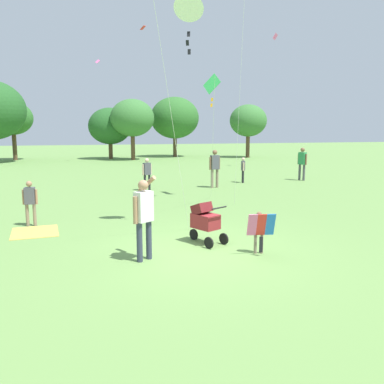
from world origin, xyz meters
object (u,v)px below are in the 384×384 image
person_adult_flyer (143,212)px  kite_adult_black (188,10)px  person_kid_running (30,200)px  person_red_shirt (147,172)px  picnic_blanket (35,232)px  stroller (205,219)px  person_sitting_far (215,166)px  child_with_butterfly_kite (259,228)px  kite_green_novelty (212,87)px  person_back_turned (302,161)px  person_couple_left (243,168)px

person_adult_flyer → kite_adult_black: (1.56, 2.38, 4.79)m
person_kid_running → person_red_shirt: bearing=54.5°
kite_adult_black → picnic_blanket: 7.20m
stroller → person_sitting_far: 9.44m
child_with_butterfly_kite → kite_adult_black: 5.93m
kite_green_novelty → person_adult_flyer: bearing=-117.0°
person_back_turned → person_adult_flyer: bearing=-131.4°
kite_adult_black → person_sitting_far: bearing=67.7°
kite_green_novelty → person_sitting_far: kite_green_novelty is taller
kite_green_novelty → picnic_blanket: size_ratio=3.61×
kite_adult_black → person_red_shirt: (-0.14, 7.38, -4.97)m
stroller → person_couple_left: bearing=64.2°
person_sitting_far → person_couple_left: size_ratio=1.37×
stroller → person_red_shirt: person_red_shirt is taller
kite_adult_black → person_back_turned: (8.45, 8.96, -4.80)m
person_kid_running → person_adult_flyer: bearing=-54.4°
picnic_blanket → kite_adult_black: bearing=-9.7°
person_back_turned → kite_adult_black: bearing=-133.3°
kite_green_novelty → person_kid_running: (-6.43, -3.29, -3.59)m
kite_green_novelty → person_kid_running: kite_green_novelty is taller
kite_green_novelty → person_couple_left: 6.18m
child_with_butterfly_kite → kite_green_novelty: bearing=81.7°
stroller → person_sitting_far: (3.02, 8.94, 0.45)m
kite_adult_black → person_kid_running: bearing=160.9°
kite_adult_black → person_kid_running: size_ratio=4.69×
kite_adult_black → person_couple_left: bearing=60.4°
stroller → person_sitting_far: size_ratio=0.61×
child_with_butterfly_kite → person_adult_flyer: 2.62m
stroller → kite_green_novelty: kite_green_novelty is taller
kite_adult_black → person_kid_running: 6.83m
person_kid_running → stroller: bearing=-33.6°
person_red_shirt → picnic_blanket: size_ratio=1.07×
person_adult_flyer → person_sitting_far: person_adult_flyer is taller
stroller → kite_green_novelty: size_ratio=0.22×
person_red_shirt → person_couple_left: bearing=15.9°
kite_green_novelty → person_kid_running: 8.06m
person_adult_flyer → person_couple_left: bearing=59.6°
child_with_butterfly_kite → person_couple_left: bearing=70.6°
person_adult_flyer → kite_adult_black: 5.57m
person_sitting_far → person_couple_left: 2.38m
person_adult_flyer → stroller: person_adult_flyer is taller
person_adult_flyer → kite_green_novelty: size_ratio=0.37×
person_sitting_far → person_couple_left: person_sitting_far is taller
kite_adult_black → person_adult_flyer: bearing=-123.3°
person_sitting_far → person_back_turned: bearing=15.1°
kite_green_novelty → person_couple_left: size_ratio=3.80×
child_with_butterfly_kite → person_back_turned: 13.73m
picnic_blanket → person_couple_left: bearing=41.5°
kite_adult_black → picnic_blanket: size_ratio=4.51×
kite_adult_black → person_red_shirt: size_ratio=4.22×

